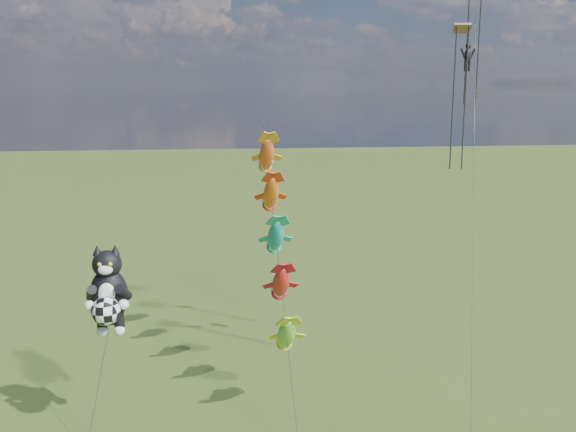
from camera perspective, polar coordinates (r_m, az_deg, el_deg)
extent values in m
cylinder|color=black|center=(34.00, -16.48, -14.18)|extent=(1.03, 2.61, 5.44)
ellipsoid|color=black|center=(33.82, -15.62, -6.78)|extent=(2.31, 2.10, 2.77)
ellipsoid|color=black|center=(33.27, -15.79, -4.13)|extent=(1.83, 1.75, 1.40)
cone|color=black|center=(33.16, -16.60, -2.91)|extent=(0.62, 0.62, 0.52)
cone|color=black|center=(33.01, -15.12, -2.89)|extent=(0.62, 0.62, 0.52)
ellipsoid|color=white|center=(32.77, -15.93, -4.62)|extent=(0.81, 0.58, 0.50)
ellipsoid|color=white|center=(33.13, -15.81, -6.70)|extent=(0.93, 0.60, 1.14)
sphere|color=gold|center=(32.68, -16.43, -4.17)|extent=(0.21, 0.21, 0.21)
sphere|color=gold|center=(32.59, -15.53, -4.16)|extent=(0.21, 0.21, 0.21)
sphere|color=white|center=(33.19, -17.25, -7.63)|extent=(0.52, 0.52, 0.52)
sphere|color=white|center=(32.91, -14.41, -7.63)|extent=(0.52, 0.52, 0.52)
sphere|color=white|center=(34.39, -16.20, -9.80)|extent=(0.55, 0.55, 0.55)
sphere|color=white|center=(34.26, -14.75, -9.80)|extent=(0.55, 0.55, 0.55)
sphere|color=white|center=(32.87, -15.89, -8.13)|extent=(1.42, 1.42, 1.42)
cylinder|color=black|center=(36.64, -0.91, -3.56)|extent=(0.50, 15.83, 15.32)
ellipsoid|color=green|center=(34.45, -0.13, -10.48)|extent=(1.02, 2.69, 2.62)
ellipsoid|color=red|center=(35.79, -0.64, -5.98)|extent=(1.02, 2.69, 2.62)
ellipsoid|color=#1994BF|center=(37.33, -1.10, -1.82)|extent=(1.02, 2.69, 2.62)
ellipsoid|color=orange|center=(39.05, -1.53, 1.98)|extent=(1.02, 2.69, 2.62)
ellipsoid|color=red|center=(40.94, -1.91, 5.45)|extent=(1.02, 2.69, 2.62)
cylinder|color=black|center=(32.10, 16.16, 0.91)|extent=(5.60, 16.17, 23.08)
cube|color=#409223|center=(37.11, 15.24, 15.81)|extent=(1.04, 0.85, 0.55)
cylinder|color=black|center=(36.89, 14.45, 9.81)|extent=(0.08, 0.08, 7.80)
cylinder|color=black|center=(37.13, 15.39, 9.77)|extent=(0.08, 0.08, 7.80)
cylinder|color=black|center=(40.06, 15.63, 14.85)|extent=(0.08, 0.08, 7.74)
cylinder|color=black|center=(40.31, 16.54, 14.78)|extent=(0.08, 0.08, 7.74)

